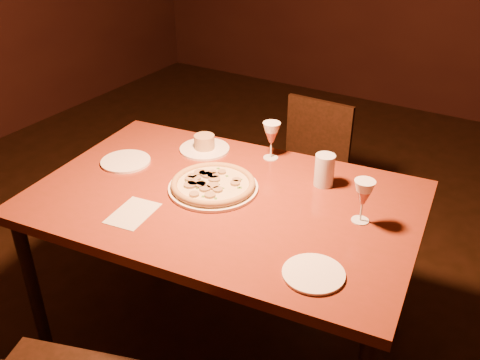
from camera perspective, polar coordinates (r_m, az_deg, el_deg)
The scene contains 10 objects.
dining_table at distance 2.05m, azimuth -1.70°, elevation -3.39°, with size 1.53×1.08×0.77m.
chair_far at distance 2.95m, azimuth 7.24°, elevation 1.54°, with size 0.38×0.38×0.78m.
pizza_plate at distance 2.06m, azimuth -2.88°, elevation -0.49°, with size 0.35×0.35×0.04m.
ramekin_saucer at distance 2.36m, azimuth -3.81°, elevation 3.71°, with size 0.22×0.22×0.07m.
wine_glass_far at distance 2.26m, azimuth 3.35°, elevation 4.20°, with size 0.07×0.07×0.16m, color #AF5A49, non-canonical shape.
wine_glass_right at distance 1.88m, azimuth 12.94°, elevation -2.22°, with size 0.07×0.07×0.16m, color #AF5A49, non-canonical shape.
water_tumbler at distance 2.09m, azimuth 9.00°, elevation 1.05°, with size 0.08×0.08×0.13m, color silver.
side_plate_left at distance 2.30m, azimuth -12.10°, elevation 1.95°, with size 0.21×0.21×0.01m, color white.
side_plate_near at distance 1.66m, azimuth 7.85°, elevation -9.87°, with size 0.19×0.19×0.01m, color white.
menu_card at distance 1.96m, azimuth -11.36°, elevation -3.48°, with size 0.13×0.19×0.00m, color beige.
Camera 1 is at (0.66, -1.15, 1.82)m, focal length 40.00 mm.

